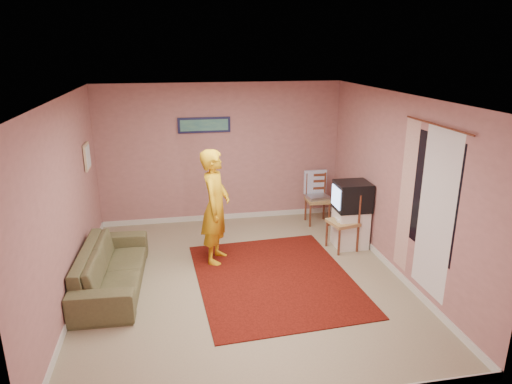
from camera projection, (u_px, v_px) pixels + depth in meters
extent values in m
plane|color=gray|center=(243.00, 281.00, 6.54)|extent=(5.00, 5.00, 0.00)
cube|color=#AD7372|center=(221.00, 154.00, 8.48)|extent=(4.50, 0.02, 2.60)
cube|color=#AD7372|center=(288.00, 286.00, 3.80)|extent=(4.50, 0.02, 2.60)
cube|color=#AD7372|center=(66.00, 205.00, 5.75)|extent=(0.02, 5.00, 2.60)
cube|color=#AD7372|center=(397.00, 186.00, 6.53)|extent=(0.02, 5.00, 2.60)
cube|color=white|center=(241.00, 97.00, 5.75)|extent=(4.50, 5.00, 0.02)
cube|color=silver|center=(223.00, 217.00, 8.85)|extent=(4.50, 0.02, 0.10)
cube|color=silver|center=(78.00, 292.00, 6.13)|extent=(0.02, 5.00, 0.10)
cube|color=silver|center=(388.00, 264.00, 6.91)|extent=(0.02, 5.00, 0.10)
cube|color=black|center=(432.00, 195.00, 5.64)|extent=(0.01, 1.10, 1.50)
cube|color=silver|center=(436.00, 214.00, 5.56)|extent=(0.01, 0.75, 2.10)
cube|color=beige|center=(406.00, 197.00, 6.21)|extent=(0.01, 0.35, 2.10)
cylinder|color=brown|center=(437.00, 125.00, 5.37)|extent=(0.02, 1.40, 0.02)
cube|color=#15163B|center=(204.00, 125.00, 8.23)|extent=(0.95, 0.03, 0.28)
cube|color=#285C71|center=(204.00, 125.00, 8.22)|extent=(0.86, 0.01, 0.20)
cube|color=beige|center=(87.00, 157.00, 7.18)|extent=(0.03, 0.38, 0.42)
cube|color=silver|center=(88.00, 156.00, 7.18)|extent=(0.01, 0.30, 0.34)
cube|color=black|center=(274.00, 278.00, 6.59)|extent=(2.32, 2.83, 0.01)
cube|color=white|center=(350.00, 228.00, 7.59)|extent=(0.51, 0.46, 0.64)
cube|color=black|center=(352.00, 196.00, 7.42)|extent=(0.55, 0.50, 0.47)
cube|color=#8CB2F2|center=(336.00, 197.00, 7.37)|extent=(0.03, 0.39, 0.33)
cube|color=tan|center=(318.00, 200.00, 8.55)|extent=(0.44, 0.42, 0.05)
cube|color=brown|center=(318.00, 188.00, 8.47)|extent=(0.42, 0.05, 0.48)
cube|color=#ACABB0|center=(318.00, 197.00, 8.53)|extent=(0.42, 0.32, 0.07)
cube|color=#91A9ED|center=(315.00, 182.00, 8.63)|extent=(0.43, 0.05, 0.45)
cube|color=tan|center=(343.00, 222.00, 7.43)|extent=(0.50, 0.52, 0.05)
cube|color=brown|center=(344.00, 208.00, 7.35)|extent=(0.13, 0.44, 0.50)
cube|color=silver|center=(343.00, 220.00, 7.41)|extent=(0.24, 0.19, 0.04)
imported|color=brown|center=(112.00, 267.00, 6.28)|extent=(0.88, 2.07, 0.59)
imported|color=gold|center=(215.00, 207.00, 6.90)|extent=(0.62, 0.75, 1.78)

